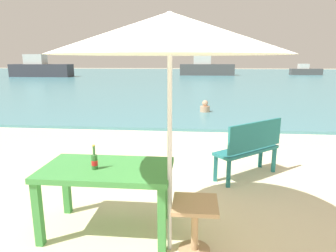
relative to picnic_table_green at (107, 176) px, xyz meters
name	(u,v)px	position (x,y,z in m)	size (l,w,h in m)	color
ground_plane	(179,246)	(0.81, -0.24, -0.65)	(120.00, 120.00, 0.00)	beige
sea_water	(195,77)	(0.81, 29.76, -0.61)	(120.00, 50.00, 0.08)	teal
picnic_table_green	(107,176)	(0.00, 0.00, 0.00)	(1.40, 0.80, 0.76)	#3D8C42
beer_bottle_amber	(94,161)	(-0.11, -0.07, 0.20)	(0.07, 0.07, 0.26)	#2D662D
patio_umbrella	(170,34)	(0.71, -0.28, 1.47)	(2.10, 2.10, 2.30)	silver
side_table_wood	(195,220)	(0.96, -0.30, -0.30)	(0.44, 0.44, 0.54)	tan
bench_teal_center	(250,146)	(1.83, 1.71, -0.11)	(1.15, 1.05, 0.95)	#237275
swimmer_person	(205,107)	(1.27, 7.45, -0.41)	(0.34, 0.34, 0.41)	tan
boat_ferry	(206,68)	(2.02, 31.88, 0.23)	(6.12, 1.67, 2.23)	#4C4C4C
boat_fishing_trawler	(41,69)	(-15.41, 27.29, 0.26)	(6.34, 1.73, 2.31)	#38383F
boat_barge	(305,71)	(13.60, 33.53, -0.11)	(3.52, 0.96, 1.28)	#4C4C4C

